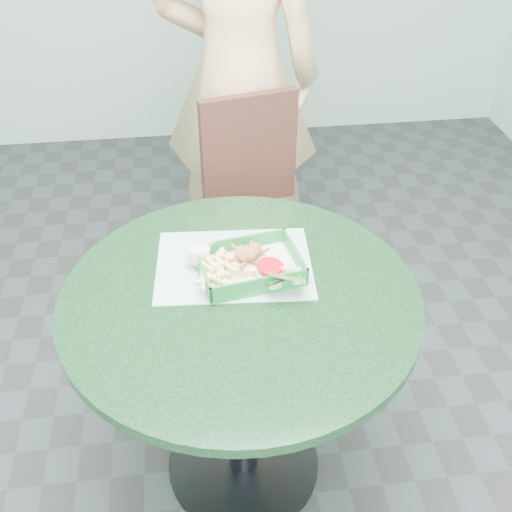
{
  "coord_description": "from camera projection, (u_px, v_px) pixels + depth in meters",
  "views": [
    {
      "loc": [
        -0.11,
        -1.17,
        1.8
      ],
      "look_at": [
        0.06,
        0.1,
        0.81
      ],
      "focal_mm": 42.0,
      "sensor_mm": 36.0,
      "label": 1
    }
  ],
  "objects": [
    {
      "name": "dining_chair",
      "position": [
        252.0,
        200.0,
        2.35
      ],
      "size": [
        0.38,
        0.38,
        0.93
      ],
      "rotation": [
        0.0,
        0.0,
        0.22
      ],
      "color": "#542E16",
      "rests_on": "floor"
    },
    {
      "name": "crab_sandwich",
      "position": [
        249.0,
        261.0,
        1.62
      ],
      "size": [
        0.11,
        0.11,
        0.07
      ],
      "rotation": [
        0.0,
        0.0,
        0.32
      ],
      "color": "#F6C67B",
      "rests_on": "food_basket"
    },
    {
      "name": "fries_pile",
      "position": [
        214.0,
        271.0,
        1.6
      ],
      "size": [
        0.13,
        0.14,
        0.05
      ],
      "primitive_type": null,
      "rotation": [
        0.0,
        0.0,
        -0.08
      ],
      "color": "#FAE386",
      "rests_on": "food_basket"
    },
    {
      "name": "floor",
      "position": [
        244.0,
        463.0,
        2.03
      ],
      "size": [
        4.0,
        5.0,
        0.02
      ],
      "primitive_type": "cube",
      "color": "#303335",
      "rests_on": "ground"
    },
    {
      "name": "cafe_table",
      "position": [
        241.0,
        344.0,
        1.68
      ],
      "size": [
        0.94,
        0.94,
        0.75
      ],
      "color": "#232429",
      "rests_on": "floor"
    },
    {
      "name": "sauce_ramekin",
      "position": [
        203.0,
        253.0,
        1.64
      ],
      "size": [
        0.06,
        0.06,
        0.03
      ],
      "rotation": [
        0.0,
        0.0,
        -0.39
      ],
      "color": "silver",
      "rests_on": "food_basket"
    },
    {
      "name": "placemat",
      "position": [
        234.0,
        270.0,
        1.66
      ],
      "size": [
        0.45,
        0.35,
        0.0
      ],
      "primitive_type": "cube",
      "rotation": [
        0.0,
        0.0,
        -0.07
      ],
      "color": "#9EC8C2",
      "rests_on": "cafe_table"
    },
    {
      "name": "diner_person",
      "position": [
        238.0,
        29.0,
        2.27
      ],
      "size": [
        0.89,
        0.69,
        2.18
      ],
      "primitive_type": "imported",
      "rotation": [
        0.0,
        0.0,
        2.91
      ],
      "color": "#F4C18B",
      "rests_on": "floor"
    },
    {
      "name": "garnish_cup",
      "position": [
        271.0,
        282.0,
        1.56
      ],
      "size": [
        0.12,
        0.12,
        0.05
      ],
      "rotation": [
        0.0,
        0.0,
        -0.42
      ],
      "color": "silver",
      "rests_on": "food_basket"
    },
    {
      "name": "food_basket",
      "position": [
        250.0,
        274.0,
        1.62
      ],
      "size": [
        0.27,
        0.19,
        0.05
      ],
      "rotation": [
        0.0,
        0.0,
        0.17
      ],
      "color": "#207931",
      "rests_on": "placemat"
    }
  ]
}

